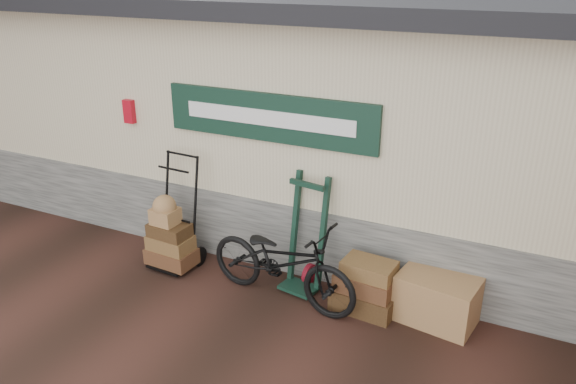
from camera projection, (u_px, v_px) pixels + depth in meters
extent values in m
plane|color=black|center=(254.00, 316.00, 6.10)|extent=(80.00, 80.00, 0.00)
cube|color=#4C4C47|center=(344.00, 191.00, 8.22)|extent=(14.00, 3.54, 0.90)
cube|color=beige|center=(348.00, 90.00, 7.65)|extent=(14.00, 3.50, 2.10)
cube|color=black|center=(348.00, 1.00, 7.08)|extent=(14.40, 4.10, 0.20)
cube|color=black|center=(269.00, 117.00, 6.29)|extent=(2.60, 0.06, 0.55)
cube|color=white|center=(267.00, 118.00, 6.26)|extent=(2.10, 0.01, 0.18)
cube|color=#B10C1B|center=(130.00, 111.00, 7.15)|extent=(0.14, 0.10, 0.30)
cube|color=olive|center=(437.00, 299.00, 5.93)|extent=(0.88, 0.64, 0.53)
imported|color=black|center=(282.00, 257.00, 6.20)|extent=(0.87, 1.93, 1.08)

